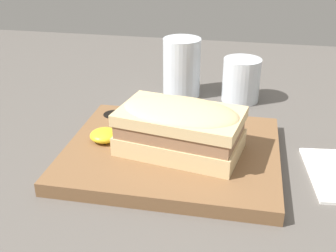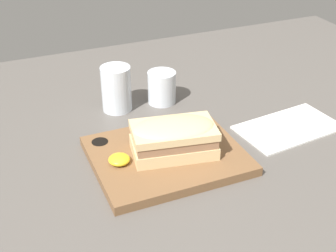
{
  "view_description": "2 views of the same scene",
  "coord_description": "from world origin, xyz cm",
  "px_view_note": "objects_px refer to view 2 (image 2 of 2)",
  "views": [
    {
      "loc": [
        0.15,
        -48.11,
        31.35
      ],
      "look_at": [
        -9.33,
        0.41,
        6.64
      ],
      "focal_mm": 45.0,
      "sensor_mm": 36.0,
      "label": 1
    },
    {
      "loc": [
        -37.28,
        -67.92,
        53.65
      ],
      "look_at": [
        -7.96,
        1.4,
        8.54
      ],
      "focal_mm": 50.0,
      "sensor_mm": 36.0,
      "label": 2
    }
  ],
  "objects_px": {
    "serving_board": "(166,156)",
    "napkin": "(288,128)",
    "water_glass": "(117,91)",
    "wine_glass": "(162,89)",
    "sandwich": "(174,136)"
  },
  "relations": [
    {
      "from": "serving_board",
      "to": "napkin",
      "type": "bearing_deg",
      "value": 0.99
    },
    {
      "from": "serving_board",
      "to": "napkin",
      "type": "xyz_separation_m",
      "value": [
        0.28,
        0.0,
        -0.01
      ]
    },
    {
      "from": "water_glass",
      "to": "wine_glass",
      "type": "xyz_separation_m",
      "value": [
        0.11,
        -0.01,
        -0.01
      ]
    },
    {
      "from": "wine_glass",
      "to": "napkin",
      "type": "height_order",
      "value": "wine_glass"
    },
    {
      "from": "sandwich",
      "to": "napkin",
      "type": "relative_size",
      "value": 0.74
    },
    {
      "from": "wine_glass",
      "to": "napkin",
      "type": "distance_m",
      "value": 0.3
    },
    {
      "from": "serving_board",
      "to": "napkin",
      "type": "distance_m",
      "value": 0.28
    },
    {
      "from": "water_glass",
      "to": "napkin",
      "type": "distance_m",
      "value": 0.38
    },
    {
      "from": "water_glass",
      "to": "wine_glass",
      "type": "relative_size",
      "value": 1.37
    },
    {
      "from": "sandwich",
      "to": "water_glass",
      "type": "bearing_deg",
      "value": 98.87
    },
    {
      "from": "sandwich",
      "to": "wine_glass",
      "type": "relative_size",
      "value": 2.24
    },
    {
      "from": "water_glass",
      "to": "wine_glass",
      "type": "bearing_deg",
      "value": -4.05
    },
    {
      "from": "serving_board",
      "to": "wine_glass",
      "type": "height_order",
      "value": "wine_glass"
    },
    {
      "from": "water_glass",
      "to": "wine_glass",
      "type": "height_order",
      "value": "water_glass"
    },
    {
      "from": "serving_board",
      "to": "wine_glass",
      "type": "relative_size",
      "value": 3.72
    }
  ]
}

